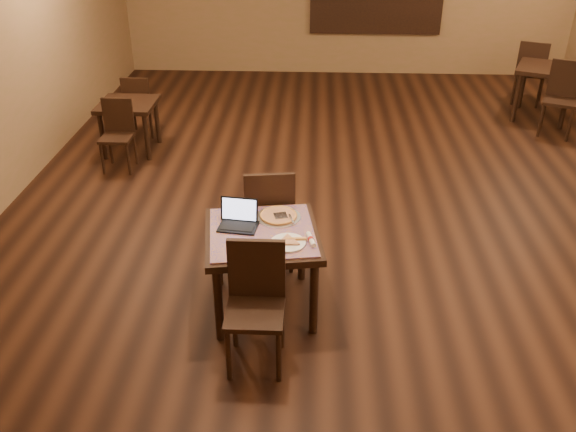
{
  "coord_description": "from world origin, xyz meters",
  "views": [
    {
      "loc": [
        -0.55,
        -6.32,
        3.33
      ],
      "look_at": [
        -0.75,
        -1.98,
        0.85
      ],
      "focal_mm": 38.0,
      "sensor_mm": 36.0,
      "label": 1
    }
  ],
  "objects_px": {
    "other_table_a": "(547,76)",
    "other_table_b_chair_far": "(139,103)",
    "other_table_a_chair_far": "(531,69)",
    "laptop": "(239,219)",
    "other_table_b": "(128,111)",
    "other_table_b_chair_near": "(118,130)",
    "other_table_a_chair_near": "(562,94)",
    "chair_main_near": "(256,297)",
    "chair_main_far": "(269,213)",
    "tiled_table": "(262,242)",
    "pizza_pan": "(278,217)"
  },
  "relations": [
    {
      "from": "tiled_table",
      "to": "other_table_b_chair_far",
      "type": "xyz_separation_m",
      "value": [
        -2.04,
        3.82,
        -0.16
      ]
    },
    {
      "from": "chair_main_far",
      "to": "other_table_b",
      "type": "bearing_deg",
      "value": -60.58
    },
    {
      "from": "laptop",
      "to": "tiled_table",
      "type": "bearing_deg",
      "value": -19.25
    },
    {
      "from": "chair_main_near",
      "to": "other_table_b_chair_near",
      "type": "relative_size",
      "value": 1.13
    },
    {
      "from": "other_table_b",
      "to": "other_table_b_chair_near",
      "type": "bearing_deg",
      "value": -89.81
    },
    {
      "from": "chair_main_far",
      "to": "other_table_a",
      "type": "height_order",
      "value": "chair_main_far"
    },
    {
      "from": "tiled_table",
      "to": "other_table_b_chair_near",
      "type": "xyz_separation_m",
      "value": [
        -2.04,
        2.8,
        -0.16
      ]
    },
    {
      "from": "laptop",
      "to": "other_table_b_chair_far",
      "type": "bearing_deg",
      "value": 123.72
    },
    {
      "from": "other_table_b_chair_far",
      "to": "laptop",
      "type": "bearing_deg",
      "value": 116.55
    },
    {
      "from": "chair_main_far",
      "to": "other_table_b",
      "type": "xyz_separation_m",
      "value": [
        -2.06,
        2.7,
        -0.02
      ]
    },
    {
      "from": "chair_main_far",
      "to": "laptop",
      "type": "xyz_separation_m",
      "value": [
        -0.21,
        -0.51,
        0.23
      ]
    },
    {
      "from": "laptop",
      "to": "other_table_b_chair_far",
      "type": "relative_size",
      "value": 0.39
    },
    {
      "from": "other_table_a_chair_near",
      "to": "laptop",
      "type": "bearing_deg",
      "value": -111.53
    },
    {
      "from": "tiled_table",
      "to": "other_table_b_chair_far",
      "type": "bearing_deg",
      "value": 109.34
    },
    {
      "from": "chair_main_near",
      "to": "other_table_a_chair_far",
      "type": "xyz_separation_m",
      "value": [
        3.81,
        6.05,
        0.02
      ]
    },
    {
      "from": "chair_main_far",
      "to": "laptop",
      "type": "relative_size",
      "value": 3.06
    },
    {
      "from": "chair_main_near",
      "to": "chair_main_far",
      "type": "height_order",
      "value": "chair_main_far"
    },
    {
      "from": "other_table_a_chair_far",
      "to": "other_table_a_chair_near",
      "type": "bearing_deg",
      "value": 116.49
    },
    {
      "from": "tiled_table",
      "to": "other_table_a_chair_near",
      "type": "distance_m",
      "value": 5.74
    },
    {
      "from": "pizza_pan",
      "to": "other_table_a",
      "type": "relative_size",
      "value": 0.34
    },
    {
      "from": "chair_main_near",
      "to": "chair_main_far",
      "type": "distance_m",
      "value": 1.22
    },
    {
      "from": "chair_main_far",
      "to": "other_table_a_chair_near",
      "type": "height_order",
      "value": "chair_main_far"
    },
    {
      "from": "tiled_table",
      "to": "laptop",
      "type": "bearing_deg",
      "value": 144.59
    },
    {
      "from": "other_table_a_chair_near",
      "to": "other_table_b_chair_near",
      "type": "bearing_deg",
      "value": -143.26
    },
    {
      "from": "other_table_b",
      "to": "tiled_table",
      "type": "bearing_deg",
      "value": -58.11
    },
    {
      "from": "other_table_b",
      "to": "other_table_b_chair_far",
      "type": "bearing_deg",
      "value": 90.19
    },
    {
      "from": "chair_main_near",
      "to": "pizza_pan",
      "type": "xyz_separation_m",
      "value": [
        0.12,
        0.85,
        0.21
      ]
    },
    {
      "from": "laptop",
      "to": "other_table_a_chair_near",
      "type": "xyz_separation_m",
      "value": [
        4.08,
        4.13,
        -0.24
      ]
    },
    {
      "from": "tiled_table",
      "to": "other_table_a_chair_far",
      "type": "xyz_separation_m",
      "value": [
        3.81,
        5.44,
        -0.08
      ]
    },
    {
      "from": "other_table_b",
      "to": "other_table_b_chair_near",
      "type": "relative_size",
      "value": 0.83
    },
    {
      "from": "other_table_b_chair_far",
      "to": "other_table_a",
      "type": "bearing_deg",
      "value": -170.06
    },
    {
      "from": "pizza_pan",
      "to": "other_table_b_chair_near",
      "type": "bearing_deg",
      "value": 130.25
    },
    {
      "from": "tiled_table",
      "to": "other_table_b_chair_near",
      "type": "height_order",
      "value": "other_table_b_chair_near"
    },
    {
      "from": "chair_main_far",
      "to": "other_table_b_chair_near",
      "type": "bearing_deg",
      "value": -54.66
    },
    {
      "from": "laptop",
      "to": "other_table_b",
      "type": "relative_size",
      "value": 0.47
    },
    {
      "from": "other_table_b",
      "to": "other_table_b_chair_near",
      "type": "xyz_separation_m",
      "value": [
        0.0,
        -0.51,
        -0.07
      ]
    },
    {
      "from": "other_table_b_chair_far",
      "to": "other_table_a_chair_far",
      "type": "bearing_deg",
      "value": -164.39
    },
    {
      "from": "other_table_a",
      "to": "other_table_a_chair_near",
      "type": "height_order",
      "value": "other_table_a_chair_near"
    },
    {
      "from": "laptop",
      "to": "other_table_b",
      "type": "distance_m",
      "value": 3.71
    },
    {
      "from": "chair_main_near",
      "to": "chair_main_far",
      "type": "bearing_deg",
      "value": 89.58
    },
    {
      "from": "other_table_b_chair_near",
      "to": "other_table_a_chair_far",
      "type": "bearing_deg",
      "value": 24.44
    },
    {
      "from": "other_table_b",
      "to": "other_table_b_chair_far",
      "type": "height_order",
      "value": "other_table_b_chair_far"
    },
    {
      "from": "laptop",
      "to": "other_table_a",
      "type": "relative_size",
      "value": 0.31
    },
    {
      "from": "pizza_pan",
      "to": "chair_main_near",
      "type": "bearing_deg",
      "value": -97.99
    },
    {
      "from": "other_table_a",
      "to": "chair_main_near",
      "type": "bearing_deg",
      "value": -102.1
    },
    {
      "from": "other_table_a_chair_far",
      "to": "laptop",
      "type": "bearing_deg",
      "value": 76.2
    },
    {
      "from": "laptop",
      "to": "other_table_b_chair_near",
      "type": "xyz_separation_m",
      "value": [
        -1.84,
        2.7,
        -0.32
      ]
    },
    {
      "from": "chair_main_near",
      "to": "other_table_b_chair_far",
      "type": "distance_m",
      "value": 4.88
    },
    {
      "from": "laptop",
      "to": "other_table_a_chair_near",
      "type": "relative_size",
      "value": 0.33
    },
    {
      "from": "other_table_a",
      "to": "other_table_b_chair_far",
      "type": "relative_size",
      "value": 1.26
    }
  ]
}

